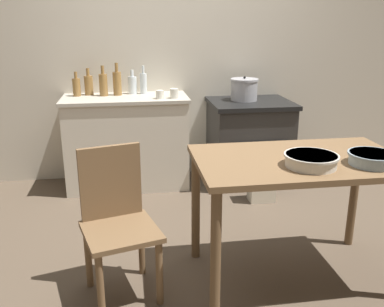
{
  "coord_description": "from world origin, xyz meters",
  "views": [
    {
      "loc": [
        -0.47,
        -2.66,
        1.55
      ],
      "look_at": [
        0.0,
        0.42,
        0.56
      ],
      "focal_mm": 40.0,
      "sensor_mm": 36.0,
      "label": 1
    }
  ],
  "objects": [
    {
      "name": "flour_sack",
      "position": [
        0.67,
        0.72,
        0.18
      ],
      "size": [
        0.22,
        0.15,
        0.37
      ],
      "primitive_type": "cube",
      "color": "beige",
      "rests_on": "ground_plane"
    },
    {
      "name": "work_table",
      "position": [
        0.5,
        -0.44,
        0.67
      ],
      "size": [
        1.21,
        0.74,
        0.78
      ],
      "color": "brown",
      "rests_on": "ground_plane"
    },
    {
      "name": "wall_back",
      "position": [
        0.0,
        1.58,
        1.27
      ],
      "size": [
        8.0,
        0.07,
        2.55
      ],
      "color": "beige",
      "rests_on": "ground_plane"
    },
    {
      "name": "mixing_bowl_small",
      "position": [
        0.5,
        -0.6,
        0.82
      ],
      "size": [
        0.29,
        0.29,
        0.07
      ],
      "color": "silver",
      "rests_on": "work_table"
    },
    {
      "name": "counter_cabinet",
      "position": [
        -0.49,
        1.29,
        0.43
      ],
      "size": [
        1.15,
        0.56,
        0.86
      ],
      "color": "beige",
      "rests_on": "ground_plane"
    },
    {
      "name": "cup_mid_right",
      "position": [
        -0.05,
        1.14,
        0.91
      ],
      "size": [
        0.08,
        0.08,
        0.09
      ],
      "primitive_type": "cylinder",
      "color": "silver",
      "rests_on": "counter_cabinet"
    },
    {
      "name": "mixing_bowl_large",
      "position": [
        0.84,
        -0.62,
        0.82
      ],
      "size": [
        0.27,
        0.27,
        0.07
      ],
      "color": "#93A8B2",
      "rests_on": "work_table"
    },
    {
      "name": "stock_pot",
      "position": [
        0.63,
        1.28,
        0.9
      ],
      "size": [
        0.26,
        0.26,
        0.23
      ],
      "color": "#A8A8AD",
      "rests_on": "stove"
    },
    {
      "name": "chair",
      "position": [
        -0.56,
        -0.41,
        0.45
      ],
      "size": [
        0.49,
        0.49,
        0.86
      ],
      "rotation": [
        0.0,
        0.0,
        0.27
      ],
      "color": "brown",
      "rests_on": "ground_plane"
    },
    {
      "name": "bottle_mid_left",
      "position": [
        -0.68,
        1.37,
        0.97
      ],
      "size": [
        0.08,
        0.08,
        0.28
      ],
      "color": "olive",
      "rests_on": "counter_cabinet"
    },
    {
      "name": "ground_plane",
      "position": [
        0.0,
        0.0,
        0.0
      ],
      "size": [
        14.0,
        14.0,
        0.0
      ],
      "primitive_type": "plane",
      "color": "brown"
    },
    {
      "name": "bottle_far_left",
      "position": [
        -0.56,
        1.38,
        0.98
      ],
      "size": [
        0.08,
        0.08,
        0.3
      ],
      "color": "olive",
      "rests_on": "counter_cabinet"
    },
    {
      "name": "bottle_center_right",
      "position": [
        -0.31,
        1.43,
        0.97
      ],
      "size": [
        0.06,
        0.06,
        0.26
      ],
      "color": "silver",
      "rests_on": "counter_cabinet"
    },
    {
      "name": "cup_right",
      "position": [
        -0.18,
        1.13,
        0.9
      ],
      "size": [
        0.07,
        0.07,
        0.08
      ],
      "primitive_type": "cylinder",
      "color": "silver",
      "rests_on": "counter_cabinet"
    },
    {
      "name": "stove",
      "position": [
        0.69,
        1.23,
        0.4
      ],
      "size": [
        0.77,
        0.68,
        0.8
      ],
      "color": "#2D2B28",
      "rests_on": "ground_plane"
    },
    {
      "name": "bottle_center_left",
      "position": [
        -0.93,
        1.39,
        0.95
      ],
      "size": [
        0.07,
        0.07,
        0.22
      ],
      "color": "olive",
      "rests_on": "counter_cabinet"
    },
    {
      "name": "bottle_left",
      "position": [
        -0.42,
        1.44,
        0.95
      ],
      "size": [
        0.08,
        0.08,
        0.23
      ],
      "color": "silver",
      "rests_on": "counter_cabinet"
    },
    {
      "name": "bottle_center",
      "position": [
        -0.82,
        1.43,
        0.96
      ],
      "size": [
        0.08,
        0.08,
        0.25
      ],
      "color": "olive",
      "rests_on": "counter_cabinet"
    }
  ]
}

